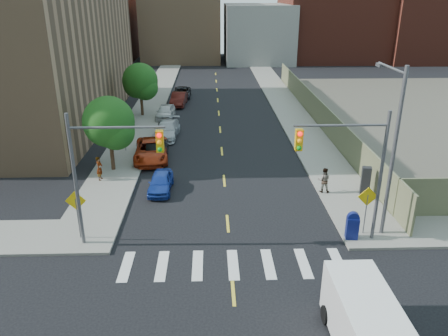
{
  "coord_description": "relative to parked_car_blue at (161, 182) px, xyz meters",
  "views": [
    {
      "loc": [
        -0.9,
        -13.61,
        12.17
      ],
      "look_at": [
        -0.1,
        11.41,
        2.0
      ],
      "focal_mm": 35.0,
      "sensor_mm": 36.0,
      "label": 1
    }
  ],
  "objects": [
    {
      "name": "parked_car_maroon",
      "position": [
        -0.29,
        23.12,
        0.12
      ],
      "size": [
        1.87,
        4.55,
        1.47
      ],
      "primitive_type": "imported",
      "rotation": [
        0.0,
        0.0,
        -0.07
      ],
      "color": "#41110D",
      "rests_on": "ground"
    },
    {
      "name": "parked_car_red",
      "position": [
        -1.3,
        5.79,
        0.14
      ],
      "size": [
        2.95,
        5.63,
        1.51
      ],
      "primitive_type": "imported",
      "rotation": [
        0.0,
        0.0,
        0.08
      ],
      "color": "#A42E10",
      "rests_on": "ground"
    },
    {
      "name": "bg_bldg_midwest",
      "position": [
        -1.8,
        59.5,
        6.89
      ],
      "size": [
        14.0,
        16.0,
        15.0
      ],
      "primitive_type": "cube",
      "color": "#8C6B4C",
      "rests_on": "ground"
    },
    {
      "name": "signal_ne",
      "position": [
        10.18,
        -6.5,
        3.91
      ],
      "size": [
        4.59,
        0.3,
        7.0
      ],
      "color": "#59595E",
      "rests_on": "ground"
    },
    {
      "name": "mailbox",
      "position": [
        10.6,
        -6.5,
        0.27
      ],
      "size": [
        0.67,
        0.55,
        1.51
      ],
      "rotation": [
        0.0,
        0.0,
        -0.13
      ],
      "color": "navy",
      "rests_on": "sidewalk_ne"
    },
    {
      "name": "warn_sign_midwest",
      "position": [
        -3.6,
        7.5,
        1.38
      ],
      "size": [
        1.06,
        0.06,
        2.83
      ],
      "color": "#59595E",
      "rests_on": "ground"
    },
    {
      "name": "signal_nw",
      "position": [
        -1.78,
        -6.5,
        3.91
      ],
      "size": [
        4.59,
        0.3,
        7.0
      ],
      "color": "#59595E",
      "rests_on": "ground"
    },
    {
      "name": "streetlight_ne",
      "position": [
        12.4,
        -5.6,
        4.61
      ],
      "size": [
        0.25,
        3.7,
        9.0
      ],
      "color": "#59595E",
      "rests_on": "ground"
    },
    {
      "name": "pedestrian_east",
      "position": [
        10.5,
        -0.82,
        0.36
      ],
      "size": [
        0.92,
        0.79,
        1.65
      ],
      "primitive_type": "imported",
      "rotation": [
        0.0,
        0.0,
        2.91
      ],
      "color": "gray",
      "rests_on": "sidewalk_ne"
    },
    {
      "name": "fence_north",
      "position": [
        13.8,
        15.5,
        0.64
      ],
      "size": [
        0.12,
        44.0,
        2.5
      ],
      "primitive_type": "cube",
      "color": "#666B4B",
      "rests_on": "ground"
    },
    {
      "name": "parked_car_blue",
      "position": [
        0.0,
        0.0,
        0.0
      ],
      "size": [
        1.55,
        3.64,
        1.23
      ],
      "primitive_type": "imported",
      "rotation": [
        0.0,
        0.0,
        -0.03
      ],
      "color": "#1C399B",
      "rests_on": "ground"
    },
    {
      "name": "sidewalk_nw",
      "position": [
        -3.55,
        29.0,
        -0.54
      ],
      "size": [
        3.5,
        73.0,
        0.15
      ],
      "primitive_type": "cube",
      "color": "gray",
      "rests_on": "ground"
    },
    {
      "name": "parked_car_black",
      "position": [
        -0.9,
        5.71,
        0.08
      ],
      "size": [
        1.5,
        4.22,
        1.39
      ],
      "primitive_type": "imported",
      "rotation": [
        0.0,
        0.0,
        -0.01
      ],
      "color": "black",
      "rests_on": "ground"
    },
    {
      "name": "cargo_van",
      "position": [
        8.7,
        -14.01,
        0.6
      ],
      "size": [
        2.12,
        5.05,
        2.31
      ],
      "rotation": [
        0.0,
        0.0,
        0.0
      ],
      "color": "white",
      "rests_on": "ground"
    },
    {
      "name": "pedestrian_west",
      "position": [
        -4.3,
        1.64,
        0.37
      ],
      "size": [
        0.45,
        0.64,
        1.66
      ],
      "primitive_type": "imported",
      "rotation": [
        0.0,
        0.0,
        1.48
      ],
      "color": "gray",
      "rests_on": "sidewalk_nw"
    },
    {
      "name": "bg_bldg_east",
      "position": [
        26.2,
        59.5,
        7.39
      ],
      "size": [
        18.0,
        18.0,
        16.0
      ],
      "primitive_type": "cube",
      "color": "#592319",
      "rests_on": "ground"
    },
    {
      "name": "warn_sign_nw",
      "position": [
        -3.6,
        -6.0,
        1.38
      ],
      "size": [
        1.06,
        0.06,
        2.83
      ],
      "color": "#59595E",
      "rests_on": "ground"
    },
    {
      "name": "parked_car_silver",
      "position": [
        -0.6,
        11.29,
        0.1
      ],
      "size": [
        2.38,
        5.07,
        1.43
      ],
      "primitive_type": "imported",
      "rotation": [
        0.0,
        0.0,
        -0.08
      ],
      "color": "#AAAEB2",
      "rests_on": "ground"
    },
    {
      "name": "sidewalk_ne",
      "position": [
        11.95,
        29.0,
        -0.54
      ],
      "size": [
        3.5,
        73.0,
        0.15
      ],
      "primitive_type": "cube",
      "color": "gray",
      "rests_on": "ground"
    },
    {
      "name": "payphone",
      "position": [
        13.03,
        -1.25,
        0.46
      ],
      "size": [
        0.63,
        0.56,
        1.85
      ],
      "primitive_type": "cube",
      "rotation": [
        0.0,
        0.0,
        -0.21
      ],
      "color": "black",
      "rests_on": "sidewalk_ne"
    },
    {
      "name": "bg_bldg_center",
      "position": [
        12.2,
        57.5,
        4.39
      ],
      "size": [
        12.0,
        16.0,
        10.0
      ],
      "primitive_type": "cube",
      "color": "gray",
      "rests_on": "ground"
    },
    {
      "name": "ground",
      "position": [
        4.2,
        -12.5,
        -0.61
      ],
      "size": [
        160.0,
        160.0,
        0.0
      ],
      "primitive_type": "plane",
      "color": "black",
      "rests_on": "ground"
    },
    {
      "name": "bg_bldg_west",
      "position": [
        -17.8,
        57.5,
        5.39
      ],
      "size": [
        14.0,
        18.0,
        12.0
      ],
      "primitive_type": "cube",
      "color": "#592319",
      "rests_on": "ground"
    },
    {
      "name": "parked_car_grey",
      "position": [
        -0.18,
        27.06,
        0.02
      ],
      "size": [
        2.11,
        4.54,
        1.26
      ],
      "primitive_type": "imported",
      "rotation": [
        0.0,
        0.0,
        0.0
      ],
      "color": "black",
      "rests_on": "ground"
    },
    {
      "name": "tree_west_far",
      "position": [
        -3.8,
        18.54,
        2.86
      ],
      "size": [
        3.66,
        3.64,
        5.52
      ],
      "color": "#332114",
      "rests_on": "ground"
    },
    {
      "name": "warn_sign_ne",
      "position": [
        11.4,
        -6.0,
        1.38
      ],
      "size": [
        1.06,
        0.06,
        2.83
      ],
      "color": "#59595E",
      "rests_on": "ground"
    },
    {
      "name": "bg_bldg_fareast",
      "position": [
        42.2,
        57.5,
        8.39
      ],
      "size": [
        14.0,
        16.0,
        18.0
      ],
      "primitive_type": "cube",
      "color": "#592319",
      "rests_on": "ground"
    },
    {
      "name": "tree_west_near",
      "position": [
        -3.8,
        3.54,
        2.86
      ],
      "size": [
        3.66,
        3.64,
        5.52
      ],
      "color": "#332114",
      "rests_on": "ground"
    },
    {
      "name": "parked_car_white",
      "position": [
        -1.3,
        17.54,
        0.1
      ],
      "size": [
        1.96,
        4.29,
        1.43
      ],
      "primitive_type": "imported",
      "rotation": [
        0.0,
        0.0,
        -0.07
      ],
      "color": "silver",
      "rests_on": "ground"
    }
  ]
}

